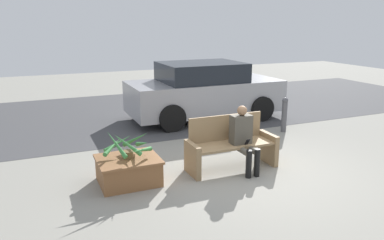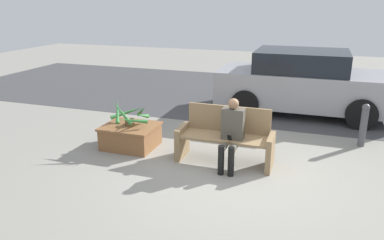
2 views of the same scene
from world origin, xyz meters
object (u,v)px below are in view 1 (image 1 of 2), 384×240
Objects in this scene: bench at (231,145)px; planter_box at (128,169)px; parked_car at (204,91)px; bollard_post at (284,114)px; potted_plant at (128,146)px; person_seated at (244,136)px.

planter_box is (-1.89, 0.07, -0.20)m from bench.
bollard_post is at bearing -57.59° from parked_car.
potted_plant is 0.97× the size of bollard_post.
person_seated is at bearing -104.26° from parked_car.
parked_car is at bearing 122.41° from bollard_post.
bench reaches higher than planter_box.
potted_plant is (-2.03, 0.28, -0.00)m from person_seated.
potted_plant is at bearing -160.81° from bollard_post.
bench is at bearing -146.56° from bollard_post.
potted_plant reaches higher than planter_box.
planter_box is at bearing -160.73° from bollard_post.
person_seated is at bearing -7.99° from potted_plant.
planter_box is 1.19× the size of bollard_post.
parked_car is at bearing 49.14° from potted_plant.
potted_plant reaches higher than bollard_post.
person_seated is 2.82m from bollard_post.
bollard_post reaches higher than planter_box.
planter_box is 0.41m from potted_plant.
bollard_post is (4.23, 1.48, 0.21)m from planter_box.
planter_box is 0.24× the size of parked_car.
person_seated is 1.18× the size of planter_box.
planter_box is (-2.03, 0.27, -0.41)m from person_seated.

